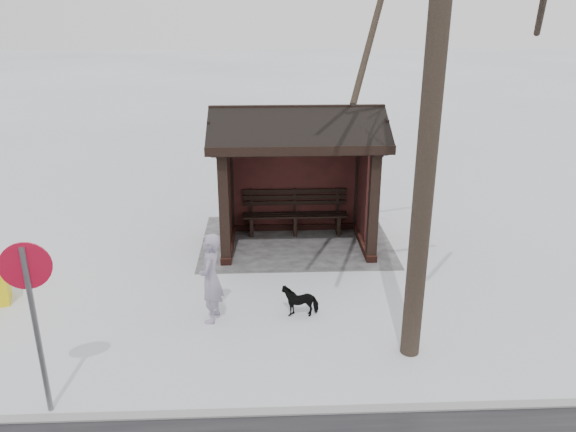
% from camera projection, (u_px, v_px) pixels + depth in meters
% --- Properties ---
extents(ground, '(120.00, 120.00, 0.00)m').
position_uv_depth(ground, '(296.00, 245.00, 12.48)').
color(ground, white).
rests_on(ground, ground).
extents(kerb, '(120.00, 0.15, 0.06)m').
position_uv_depth(kerb, '(320.00, 411.00, 7.34)').
color(kerb, gray).
rests_on(kerb, ground).
extents(trampled_patch, '(4.20, 3.20, 0.02)m').
position_uv_depth(trampled_patch, '(296.00, 241.00, 12.67)').
color(trampled_patch, gray).
rests_on(trampled_patch, ground).
extents(bus_shelter, '(3.60, 2.40, 3.09)m').
position_uv_depth(bus_shelter, '(296.00, 148.00, 11.87)').
color(bus_shelter, '#351713').
rests_on(bus_shelter, ground).
extents(pedestrian, '(0.46, 0.62, 1.56)m').
position_uv_depth(pedestrian, '(211.00, 278.00, 9.24)').
color(pedestrian, '#90879E').
rests_on(pedestrian, ground).
extents(dog, '(0.63, 0.30, 0.53)m').
position_uv_depth(dog, '(300.00, 300.00, 9.60)').
color(dog, black).
rests_on(dog, ground).
extents(road_sign, '(0.60, 0.15, 2.39)m').
position_uv_depth(road_sign, '(30.00, 293.00, 6.80)').
color(road_sign, slate).
rests_on(road_sign, ground).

